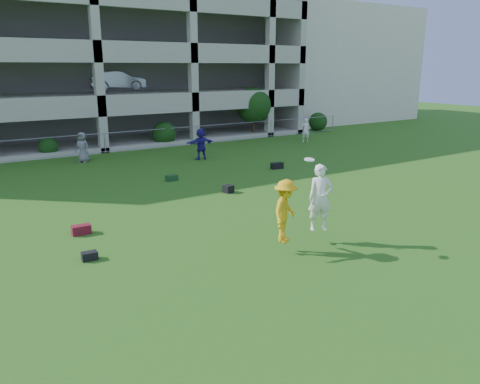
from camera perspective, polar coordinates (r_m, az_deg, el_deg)
ground at (r=12.28m, az=11.52°, el=-8.78°), size 100.00×100.00×0.00m
stucco_building at (r=47.45m, az=8.28°, el=15.05°), size 16.00×14.00×10.00m
bystander_c at (r=25.99m, az=-18.66°, el=5.19°), size 0.89×0.92×1.58m
bystander_d at (r=25.46m, az=-4.79°, el=5.86°), size 1.59×0.58×1.69m
bystander_e at (r=31.66m, az=7.99°, el=7.48°), size 0.69×0.61×1.58m
bag_red_a at (r=14.93m, az=-18.79°, el=-4.37°), size 0.56×0.32×0.28m
bag_black_b at (r=12.95m, az=-17.87°, el=-7.42°), size 0.42×0.28×0.22m
crate_d at (r=18.74m, az=-1.44°, el=0.39°), size 0.41×0.41×0.30m
bag_black_e at (r=23.21m, az=4.54°, el=3.22°), size 0.64×0.40×0.30m
bag_green_g at (r=20.91m, az=-8.32°, el=1.71°), size 0.50×0.31×0.25m
frisbee_contest at (r=12.75m, az=6.98°, el=-1.78°), size 2.32×1.14×2.27m
parking_garage at (r=36.53m, az=-20.99°, el=15.88°), size 30.00×14.00×12.00m
fence at (r=28.42m, az=-16.16°, el=5.81°), size 36.06×0.06×1.20m
shrub_row at (r=30.55m, az=-8.35°, el=8.55°), size 34.38×2.52×3.50m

